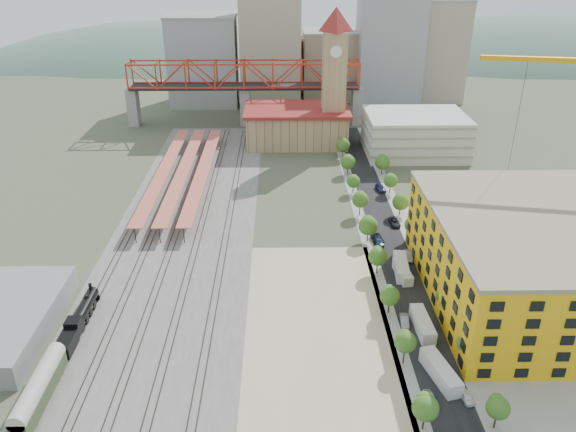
{
  "coord_description": "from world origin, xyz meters",
  "views": [
    {
      "loc": [
        -11.09,
        -117.63,
        67.32
      ],
      "look_at": [
        -9.36,
        -0.65,
        10.0
      ],
      "focal_mm": 35.0,
      "sensor_mm": 36.0,
      "label": 1
    }
  ],
  "objects_px": {
    "clock_tower": "(335,65)",
    "site_trailer_a": "(440,372)",
    "locomotive": "(80,319)",
    "coach": "(39,389)",
    "site_trailer_b": "(422,324)",
    "site_trailer_d": "(401,267)",
    "car_0": "(431,400)",
    "site_trailer_c": "(403,273)",
    "construction_building": "(542,259)"
  },
  "relations": [
    {
      "from": "site_trailer_c",
      "to": "car_0",
      "type": "height_order",
      "value": "site_trailer_c"
    },
    {
      "from": "coach",
      "to": "site_trailer_d",
      "type": "bearing_deg",
      "value": 30.53
    },
    {
      "from": "locomotive",
      "to": "site_trailer_d",
      "type": "height_order",
      "value": "locomotive"
    },
    {
      "from": "site_trailer_d",
      "to": "car_0",
      "type": "relative_size",
      "value": 2.46
    },
    {
      "from": "clock_tower",
      "to": "coach",
      "type": "distance_m",
      "value": 143.41
    },
    {
      "from": "locomotive",
      "to": "coach",
      "type": "relative_size",
      "value": 1.2
    },
    {
      "from": "construction_building",
      "to": "site_trailer_c",
      "type": "distance_m",
      "value": 28.53
    },
    {
      "from": "locomotive",
      "to": "site_trailer_a",
      "type": "distance_m",
      "value": 67.74
    },
    {
      "from": "construction_building",
      "to": "site_trailer_a",
      "type": "distance_m",
      "value": 36.25
    },
    {
      "from": "locomotive",
      "to": "construction_building",
      "type": "bearing_deg",
      "value": 5.42
    },
    {
      "from": "locomotive",
      "to": "coach",
      "type": "bearing_deg",
      "value": -90.0
    },
    {
      "from": "site_trailer_a",
      "to": "site_trailer_b",
      "type": "height_order",
      "value": "site_trailer_a"
    },
    {
      "from": "site_trailer_a",
      "to": "site_trailer_d",
      "type": "relative_size",
      "value": 1.0
    },
    {
      "from": "site_trailer_a",
      "to": "site_trailer_b",
      "type": "relative_size",
      "value": 1.04
    },
    {
      "from": "coach",
      "to": "site_trailer_b",
      "type": "bearing_deg",
      "value": 15.23
    },
    {
      "from": "site_trailer_d",
      "to": "clock_tower",
      "type": "bearing_deg",
      "value": 100.41
    },
    {
      "from": "site_trailer_c",
      "to": "site_trailer_b",
      "type": "bearing_deg",
      "value": -96.22
    },
    {
      "from": "site_trailer_b",
      "to": "car_0",
      "type": "bearing_deg",
      "value": -101.44
    },
    {
      "from": "site_trailer_c",
      "to": "locomotive",
      "type": "bearing_deg",
      "value": -171.69
    },
    {
      "from": "clock_tower",
      "to": "site_trailer_c",
      "type": "distance_m",
      "value": 95.99
    },
    {
      "from": "coach",
      "to": "site_trailer_a",
      "type": "xyz_separation_m",
      "value": [
        66.0,
        4.64,
        -1.46
      ]
    },
    {
      "from": "site_trailer_c",
      "to": "coach",
      "type": "bearing_deg",
      "value": -156.96
    },
    {
      "from": "clock_tower",
      "to": "site_trailer_b",
      "type": "relative_size",
      "value": 5.19
    },
    {
      "from": "site_trailer_b",
      "to": "site_trailer_a",
      "type": "bearing_deg",
      "value": -92.51
    },
    {
      "from": "construction_building",
      "to": "site_trailer_b",
      "type": "distance_m",
      "value": 29.22
    },
    {
      "from": "construction_building",
      "to": "locomotive",
      "type": "relative_size",
      "value": 2.44
    },
    {
      "from": "clock_tower",
      "to": "construction_building",
      "type": "bearing_deg",
      "value": -71.22
    },
    {
      "from": "car_0",
      "to": "coach",
      "type": "bearing_deg",
      "value": 172.12
    },
    {
      "from": "site_trailer_d",
      "to": "car_0",
      "type": "xyz_separation_m",
      "value": [
        -3.0,
        -40.04,
        -0.71
      ]
    },
    {
      "from": "clock_tower",
      "to": "locomotive",
      "type": "bearing_deg",
      "value": -118.08
    },
    {
      "from": "clock_tower",
      "to": "site_trailer_d",
      "type": "relative_size",
      "value": 4.98
    },
    {
      "from": "construction_building",
      "to": "clock_tower",
      "type": "bearing_deg",
      "value": 108.78
    },
    {
      "from": "site_trailer_b",
      "to": "site_trailer_d",
      "type": "distance_m",
      "value": 20.95
    },
    {
      "from": "locomotive",
      "to": "site_trailer_d",
      "type": "distance_m",
      "value": 68.69
    },
    {
      "from": "site_trailer_a",
      "to": "site_trailer_d",
      "type": "xyz_separation_m",
      "value": [
        0.0,
        34.28,
        0.0
      ]
    },
    {
      "from": "site_trailer_b",
      "to": "car_0",
      "type": "relative_size",
      "value": 2.36
    },
    {
      "from": "locomotive",
      "to": "coach",
      "type": "xyz_separation_m",
      "value": [
        -0.0,
        -19.88,
        0.95
      ]
    },
    {
      "from": "coach",
      "to": "car_0",
      "type": "bearing_deg",
      "value": -1.02
    },
    {
      "from": "site_trailer_a",
      "to": "site_trailer_c",
      "type": "distance_m",
      "value": 32.35
    },
    {
      "from": "clock_tower",
      "to": "site_trailer_b",
      "type": "bearing_deg",
      "value": -85.86
    },
    {
      "from": "site_trailer_b",
      "to": "site_trailer_d",
      "type": "xyz_separation_m",
      "value": [
        0.0,
        20.95,
        0.06
      ]
    },
    {
      "from": "car_0",
      "to": "site_trailer_c",
      "type": "bearing_deg",
      "value": 78.64
    },
    {
      "from": "clock_tower",
      "to": "site_trailer_a",
      "type": "bearing_deg",
      "value": -86.31
    },
    {
      "from": "locomotive",
      "to": "car_0",
      "type": "relative_size",
      "value": 4.88
    },
    {
      "from": "clock_tower",
      "to": "car_0",
      "type": "distance_m",
      "value": 132.79
    },
    {
      "from": "site_trailer_c",
      "to": "site_trailer_d",
      "type": "xyz_separation_m",
      "value": [
        0.0,
        1.94,
        0.26
      ]
    },
    {
      "from": "coach",
      "to": "clock_tower",
      "type": "bearing_deg",
      "value": 65.72
    },
    {
      "from": "construction_building",
      "to": "site_trailer_d",
      "type": "height_order",
      "value": "construction_building"
    },
    {
      "from": "site_trailer_b",
      "to": "construction_building",
      "type": "bearing_deg",
      "value": 19.73
    },
    {
      "from": "coach",
      "to": "site_trailer_b",
      "type": "height_order",
      "value": "coach"
    }
  ]
}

